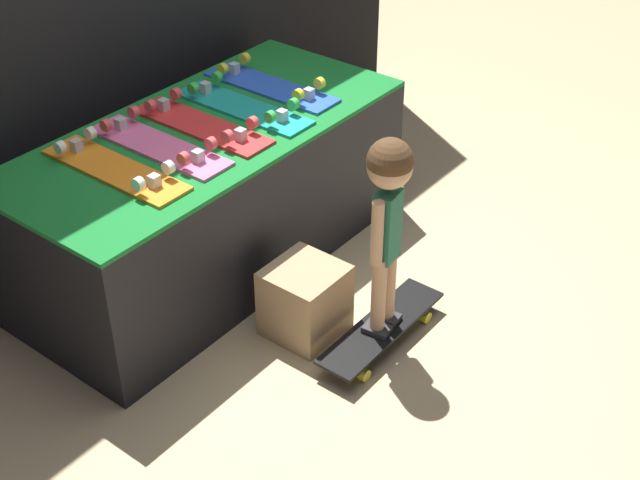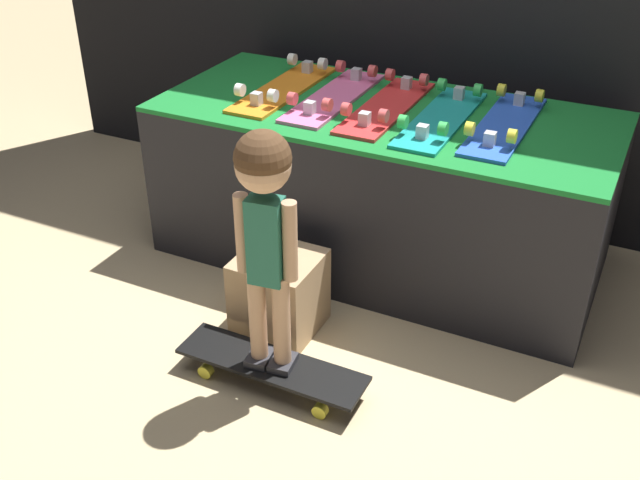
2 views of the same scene
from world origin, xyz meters
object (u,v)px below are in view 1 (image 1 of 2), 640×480
Objects in this scene: skateboard_on_floor at (381,329)px; skateboard_pink_on_rack at (159,144)px; skateboard_teal_on_rack at (243,106)px; storage_box at (305,300)px; child at (388,201)px; skateboard_red_on_rack at (201,124)px; skateboard_orange_on_rack at (115,168)px; skateboard_blue_on_rack at (271,85)px.

skateboard_pink_on_rack is at bearing 103.06° from skateboard_on_floor.
skateboard_teal_on_rack reaches higher than storage_box.
child is (-0.25, -0.97, -0.01)m from skateboard_teal_on_rack.
skateboard_teal_on_rack is at bearing 75.29° from skateboard_on_floor.
skateboard_orange_on_rack is at bearing 179.08° from skateboard_red_on_rack.
skateboard_orange_on_rack is 1.00× the size of skateboard_red_on_rack.
skateboard_orange_on_rack is at bearing 115.47° from skateboard_on_floor.
child is 0.64m from storage_box.
skateboard_teal_on_rack is (0.73, -0.03, 0.00)m from skateboard_orange_on_rack.
skateboard_teal_on_rack is 1.01× the size of skateboard_on_floor.
skateboard_teal_on_rack reaches higher than skateboard_on_floor.
skateboard_teal_on_rack is at bearing -5.58° from skateboard_red_on_rack.
skateboard_blue_on_rack is at bearing 56.25° from child.
skateboard_red_on_rack is (0.49, -0.01, 0.00)m from skateboard_orange_on_rack.
skateboard_pink_on_rack and skateboard_red_on_rack have the same top height.
skateboard_pink_on_rack is 1.00× the size of skateboard_blue_on_rack.
skateboard_on_floor is (-0.01, -0.99, -0.64)m from skateboard_red_on_rack.
child reaches higher than storage_box.
skateboard_orange_on_rack reaches higher than skateboard_on_floor.
skateboard_red_on_rack is 0.49m from skateboard_blue_on_rack.
skateboard_orange_on_rack is 1.28m from skateboard_on_floor.
skateboard_pink_on_rack is 1.00× the size of skateboard_teal_on_rack.
skateboard_orange_on_rack is at bearing 177.52° from skateboard_teal_on_rack.
child reaches higher than skateboard_on_floor.
skateboard_orange_on_rack and skateboard_teal_on_rack have the same top height.
skateboard_orange_on_rack is 1.00× the size of skateboard_blue_on_rack.
storage_box is at bearing -63.73° from skateboard_orange_on_rack.
child is at bearing -91.79° from skateboard_on_floor.
skateboard_orange_on_rack is 0.97m from skateboard_blue_on_rack.
skateboard_pink_on_rack reaches higher than storage_box.
skateboard_on_floor is at bearing -116.21° from skateboard_blue_on_rack.
skateboard_red_on_rack is at bearing -2.74° from skateboard_pink_on_rack.
child reaches higher than skateboard_blue_on_rack.
child is at bearing -104.71° from skateboard_teal_on_rack.
skateboard_red_on_rack is 0.90m from storage_box.
skateboard_on_floor is at bearing -76.94° from skateboard_pink_on_rack.
skateboard_teal_on_rack is at bearing -170.02° from skateboard_blue_on_rack.
skateboard_pink_on_rack is 1.01× the size of skateboard_on_floor.
child is at bearing -66.41° from storage_box.
skateboard_on_floor is (0.23, -1.00, -0.64)m from skateboard_pink_on_rack.
child reaches higher than skateboard_red_on_rack.
child reaches higher than skateboard_teal_on_rack.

